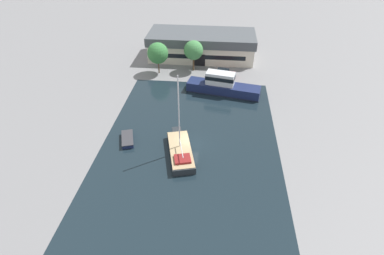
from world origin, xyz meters
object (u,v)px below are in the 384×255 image
warehouse_building (202,45)px  sailboat_moored (180,150)px  quay_tree_near_building (194,50)px  quay_tree_by_water (158,53)px  motor_cruiser (222,86)px  small_dinghy (128,139)px  parked_car (224,73)px

warehouse_building → sailboat_moored: sailboat_moored is taller
quay_tree_near_building → quay_tree_by_water: 7.39m
quay_tree_near_building → motor_cruiser: bearing=-55.4°
quay_tree_by_water → sailboat_moored: (7.93, -25.36, -3.72)m
motor_cruiser → small_dinghy: 21.17m
parked_car → sailboat_moored: 25.47m
motor_cruiser → quay_tree_by_water: bearing=72.9°
quay_tree_by_water → small_dinghy: 23.63m
quay_tree_near_building → quay_tree_by_water: quay_tree_by_water is taller
quay_tree_near_building → sailboat_moored: bearing=-88.3°
warehouse_building → sailboat_moored: bearing=-90.4°
sailboat_moored → small_dinghy: bearing=151.4°
motor_cruiser → parked_car: bearing=9.8°
parked_car → sailboat_moored: bearing=-5.3°
quay_tree_by_water → sailboat_moored: 26.83m
warehouse_building → quay_tree_by_water: quay_tree_by_water is taller
quay_tree_near_building → sailboat_moored: sailboat_moored is taller
quay_tree_near_building → quay_tree_by_water: size_ratio=1.00×
quay_tree_near_building → quay_tree_by_water: (-7.13, -1.95, -0.13)m
warehouse_building → sailboat_moored: size_ratio=1.99×
parked_car → small_dinghy: (-13.89, -22.75, -0.49)m
quay_tree_near_building → small_dinghy: (-7.43, -25.24, -4.14)m
sailboat_moored → parked_car: bearing=62.7°
quay_tree_by_water → parked_car: 14.05m
motor_cruiser → small_dinghy: size_ratio=3.34×
quay_tree_near_building → sailboat_moored: (0.81, -27.31, -3.86)m
warehouse_building → quay_tree_by_water: 12.60m
quay_tree_by_water → motor_cruiser: 15.53m
quay_tree_near_building → small_dinghy: bearing=-106.4°
sailboat_moored → motor_cruiser: sailboat_moored is taller
parked_car → quay_tree_near_building: bearing=-103.5°
quay_tree_near_building → sailboat_moored: size_ratio=0.54×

